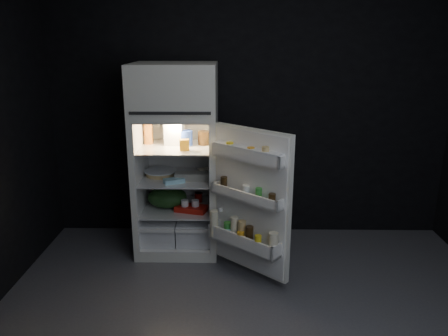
{
  "coord_description": "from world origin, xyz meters",
  "views": [
    {
      "loc": [
        -0.19,
        -2.65,
        1.99
      ],
      "look_at": [
        -0.24,
        1.0,
        0.9
      ],
      "focal_mm": 35.0,
      "sensor_mm": 36.0,
      "label": 1
    }
  ],
  "objects_px": {
    "milk_jug": "(174,132)",
    "egg_carton": "(192,176)",
    "refrigerator": "(177,152)",
    "fridge_door": "(249,204)",
    "yogurt_tray": "(191,209)"
  },
  "relations": [
    {
      "from": "milk_jug",
      "to": "egg_carton",
      "type": "height_order",
      "value": "milk_jug"
    },
    {
      "from": "refrigerator",
      "to": "milk_jug",
      "type": "distance_m",
      "value": 0.2
    },
    {
      "from": "fridge_door",
      "to": "milk_jug",
      "type": "bearing_deg",
      "value": 135.66
    },
    {
      "from": "milk_jug",
      "to": "fridge_door",
      "type": "bearing_deg",
      "value": -39.95
    },
    {
      "from": "refrigerator",
      "to": "yogurt_tray",
      "type": "relative_size",
      "value": 6.15
    },
    {
      "from": "refrigerator",
      "to": "yogurt_tray",
      "type": "xyz_separation_m",
      "value": [
        0.14,
        -0.15,
        -0.5
      ]
    },
    {
      "from": "fridge_door",
      "to": "yogurt_tray",
      "type": "height_order",
      "value": "fridge_door"
    },
    {
      "from": "egg_carton",
      "to": "yogurt_tray",
      "type": "bearing_deg",
      "value": -116.91
    },
    {
      "from": "refrigerator",
      "to": "yogurt_tray",
      "type": "bearing_deg",
      "value": -48.01
    },
    {
      "from": "milk_jug",
      "to": "egg_carton",
      "type": "relative_size",
      "value": 0.75
    },
    {
      "from": "fridge_door",
      "to": "milk_jug",
      "type": "relative_size",
      "value": 5.08
    },
    {
      "from": "egg_carton",
      "to": "yogurt_tray",
      "type": "relative_size",
      "value": 1.11
    },
    {
      "from": "egg_carton",
      "to": "yogurt_tray",
      "type": "height_order",
      "value": "egg_carton"
    },
    {
      "from": "milk_jug",
      "to": "egg_carton",
      "type": "bearing_deg",
      "value": -39.36
    },
    {
      "from": "fridge_door",
      "to": "milk_jug",
      "type": "xyz_separation_m",
      "value": [
        -0.68,
        0.67,
        0.46
      ]
    }
  ]
}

